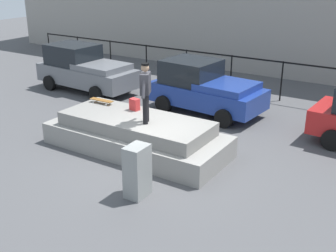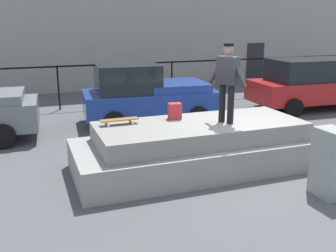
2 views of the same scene
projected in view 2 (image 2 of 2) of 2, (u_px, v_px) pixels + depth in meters
ground_plane at (244, 168)px, 8.59m from camera, size 60.00×60.00×0.00m
concrete_ledge at (200, 147)px, 8.54m from camera, size 5.47×2.23×1.03m
skateboarder at (227, 78)px, 8.13m from camera, size 0.50×0.88×1.68m
skateboard at (119, 120)px, 8.22m from camera, size 0.81×0.24×0.12m
backpack at (175, 111)px, 8.66m from camera, size 0.31×0.24×0.36m
car_blue_pickup_mid at (146, 94)px, 12.17m from camera, size 4.27×2.39×1.88m
car_red_hatchback_far at (312, 83)px, 14.13m from camera, size 4.56×2.30×1.82m
utility_box at (330, 163)px, 7.11m from camera, size 0.45×0.61×1.28m
fence_row at (145, 74)px, 14.96m from camera, size 24.06×0.06×1.61m
warehouse_building at (107, 13)px, 20.44m from camera, size 36.19×6.95×7.00m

